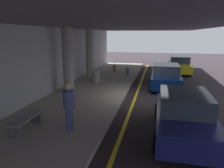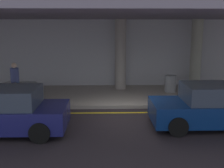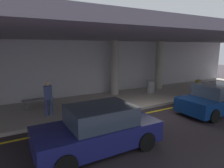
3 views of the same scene
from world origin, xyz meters
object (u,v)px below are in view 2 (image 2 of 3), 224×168
Objects in this scene: support_column_center at (121,55)px; car_navy_no2 at (212,107)px; car_navy at (4,112)px; traveler_with_luggage at (15,78)px; bench_metal at (20,85)px; support_column_right_mid at (196,54)px; trash_bin_steel at (170,84)px.

support_column_center reaches higher than car_navy_no2.
car_navy_no2 is at bearing -175.64° from car_navy.
traveler_with_luggage is at bearing 158.40° from car_navy_no2.
car_navy_no2 is 2.56× the size of bench_metal.
support_column_center and support_column_right_mid have the same top height.
support_column_right_mid is at bearing 3.88° from bench_metal.
car_navy_no2 is 2.44× the size of traveler_with_luggage.
traveler_with_luggage is at bearing -76.91° from car_navy.
support_column_right_mid is 2.23m from trash_bin_steel.
support_column_center is 4.29× the size of trash_bin_steel.
support_column_right_mid is 9.28m from bench_metal.
trash_bin_steel is (-0.35, 4.68, -0.14)m from car_navy_no2.
bench_metal is 7.64m from trash_bin_steel.
trash_bin_steel is (7.40, 1.28, -0.54)m from traveler_with_luggage.
support_column_center is at bearing 119.21° from car_navy_no2.
support_column_right_mid is at bearing 83.61° from traveler_with_luggage.
car_navy is at bearing -143.71° from support_column_right_mid.
bench_metal is (-5.14, -0.62, -1.47)m from support_column_center.
bench_metal is at bearing -77.80° from car_navy.
support_column_right_mid is 4.29× the size of trash_bin_steel.
support_column_right_mid is 9.20m from traveler_with_luggage.
support_column_center is 0.89× the size of car_navy.
support_column_center is 2.17× the size of traveler_with_luggage.
traveler_with_luggage is at bearing -170.21° from trash_bin_steel.
support_column_center is 6.36m from car_navy_no2.
traveler_with_luggage is 1.66m from bench_metal.
traveler_with_luggage is 1.98× the size of trash_bin_steel.
support_column_center is at bearing 6.88° from bench_metal.
car_navy is at bearing -142.41° from trash_bin_steel.
traveler_with_luggage is at bearing -166.43° from support_column_right_mid.
car_navy_no2 is 4.82× the size of trash_bin_steel.
traveler_with_luggage is (-8.90, -2.15, -0.86)m from support_column_right_mid.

